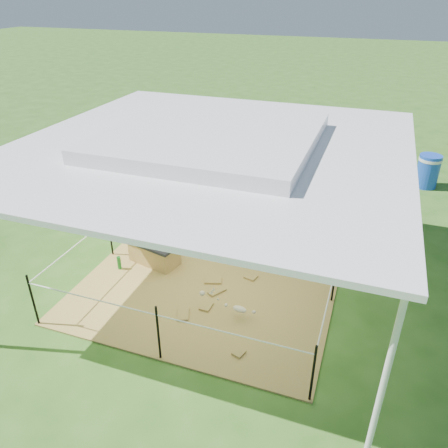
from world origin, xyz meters
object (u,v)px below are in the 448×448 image
(straw_bale, at_px, (155,253))
(green_bottle, at_px, (119,263))
(woman, at_px, (156,219))
(foal, at_px, (240,308))
(distant_person, at_px, (379,142))
(pony, at_px, (249,234))
(picnic_table_near, at_px, (341,140))
(trash_barrel, at_px, (428,171))

(straw_bale, xyz_separation_m, green_bottle, (-0.55, -0.45, -0.08))
(woman, xyz_separation_m, green_bottle, (-0.65, -0.45, -0.88))
(woman, height_order, foal, woman)
(foal, bearing_deg, straw_bale, 161.46)
(green_bottle, distance_m, foal, 2.75)
(distant_person, bearing_deg, pony, 89.74)
(green_bottle, relative_size, distant_person, 0.22)
(woman, bearing_deg, picnic_table_near, 175.42)
(distant_person, bearing_deg, trash_barrel, 148.08)
(straw_bale, bearing_deg, trash_barrel, 48.36)
(foal, bearing_deg, pony, 110.18)
(green_bottle, height_order, pony, pony)
(pony, distance_m, trash_barrel, 6.24)
(pony, bearing_deg, green_bottle, 122.06)
(foal, bearing_deg, picnic_table_near, 93.92)
(woman, height_order, trash_barrel, woman)
(straw_bale, relative_size, woman, 0.83)
(woman, xyz_separation_m, picnic_table_near, (2.63, 8.10, -0.63))
(pony, bearing_deg, woman, 120.28)
(green_bottle, relative_size, trash_barrel, 0.29)
(distant_person, bearing_deg, picnic_table_near, -3.74)
(foal, distance_m, trash_barrel, 7.71)
(foal, height_order, trash_barrel, trash_barrel)
(pony, xyz_separation_m, picnic_table_near, (1.02, 7.22, -0.11))
(woman, bearing_deg, green_bottle, -41.92)
(straw_bale, height_order, distant_person, distant_person)
(straw_bale, relative_size, foal, 1.25)
(foal, bearing_deg, distant_person, 85.90)
(green_bottle, bearing_deg, foal, -12.56)
(woman, height_order, green_bottle, woman)
(straw_bale, distance_m, trash_barrel, 8.00)
(foal, relative_size, picnic_table_near, 0.39)
(pony, bearing_deg, trash_barrel, -33.84)
(straw_bale, bearing_deg, woman, 0.00)
(pony, relative_size, picnic_table_near, 0.59)
(trash_barrel, xyz_separation_m, distant_person, (-1.38, 1.64, 0.16))
(woman, relative_size, distant_person, 0.95)
(foal, height_order, picnic_table_near, picnic_table_near)
(green_bottle, distance_m, trash_barrel, 8.70)
(green_bottle, relative_size, pony, 0.23)
(picnic_table_near, relative_size, distant_person, 1.63)
(woman, relative_size, picnic_table_near, 0.58)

